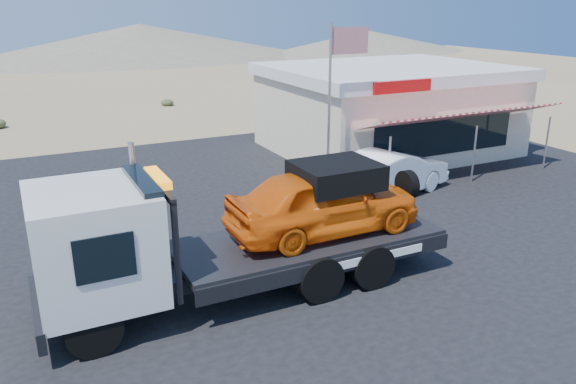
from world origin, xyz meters
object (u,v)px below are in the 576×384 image
object	(u,v)px
tow_truck	(241,225)
jerky_store	(387,108)
flagpole	(335,90)
white_sedan	(390,173)

from	to	relation	value
tow_truck	jerky_store	distance (m)	14.97
jerky_store	tow_truck	bearing A→B (deg)	-139.02
jerky_store	flagpole	bearing A→B (deg)	-141.21
jerky_store	flagpole	distance (m)	7.36
white_sedan	flagpole	size ratio (longest dim) A/B	0.84
tow_truck	white_sedan	world-z (taller)	tow_truck
tow_truck	white_sedan	distance (m)	8.62
jerky_store	flagpole	xyz separation A→B (m)	(-5.57, -4.47, 1.77)
white_sedan	flagpole	distance (m)	3.55
white_sedan	jerky_store	bearing A→B (deg)	-50.58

